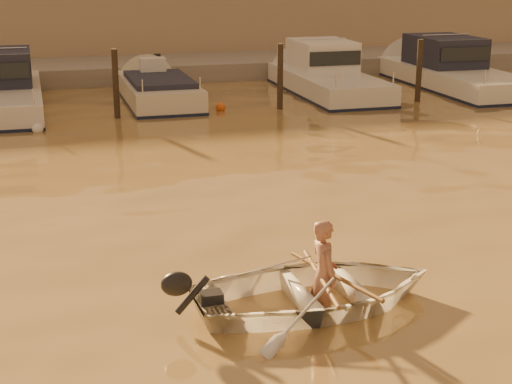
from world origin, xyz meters
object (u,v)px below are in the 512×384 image
object	(u,v)px
moored_boat_3	(159,95)
moored_boat_5	(454,70)
moored_boat_2	(2,90)
moored_boat_4	(328,75)
waterfront_building	(86,6)
person	(324,274)
dinghy	(317,291)

from	to	relation	value
moored_boat_3	moored_boat_5	world-z (taller)	moored_boat_5
moored_boat_2	moored_boat_3	bearing A→B (deg)	0.00
moored_boat_2	moored_boat_5	world-z (taller)	same
moored_boat_3	moored_boat_4	world-z (taller)	moored_boat_4
moored_boat_5	moored_boat_4	bearing A→B (deg)	180.00
moored_boat_3	waterfront_building	xyz separation A→B (m)	(-1.37, 11.00, 2.17)
moored_boat_4	moored_boat_5	size ratio (longest dim) A/B	0.86
person	moored_boat_3	distance (m)	15.92
moored_boat_3	dinghy	bearing A→B (deg)	-91.44
dinghy	person	size ratio (longest dim) A/B	2.22
moored_boat_2	moored_boat_4	bearing A→B (deg)	0.00
dinghy	moored_boat_2	distance (m)	16.53
person	moored_boat_5	distance (m)	19.32
moored_boat_4	waterfront_building	size ratio (longest dim) A/B	0.16
waterfront_building	moored_boat_3	bearing A→B (deg)	-82.89
moored_boat_2	dinghy	bearing A→B (deg)	-74.47
moored_boat_3	moored_boat_4	xyz separation A→B (m)	(5.86, 0.00, 0.40)
dinghy	moored_boat_5	distance (m)	19.39
moored_boat_3	moored_boat_2	bearing A→B (deg)	180.00
moored_boat_2	moored_boat_5	size ratio (longest dim) A/B	0.93
dinghy	waterfront_building	size ratio (longest dim) A/B	0.07
dinghy	waterfront_building	world-z (taller)	waterfront_building
moored_boat_3	moored_boat_4	distance (m)	5.87
person	moored_boat_3	bearing A→B (deg)	-2.96
person	moored_boat_2	bearing A→B (deg)	13.97
dinghy	person	distance (m)	0.25
moored_boat_2	moored_boat_5	bearing A→B (deg)	0.00
dinghy	person	xyz separation A→B (m)	(0.10, 0.00, 0.23)
waterfront_building	person	bearing A→B (deg)	-87.72
dinghy	moored_boat_4	distance (m)	17.11
moored_boat_2	moored_boat_3	world-z (taller)	moored_boat_2
dinghy	waterfront_building	xyz separation A→B (m)	(-0.97, 26.92, 2.17)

